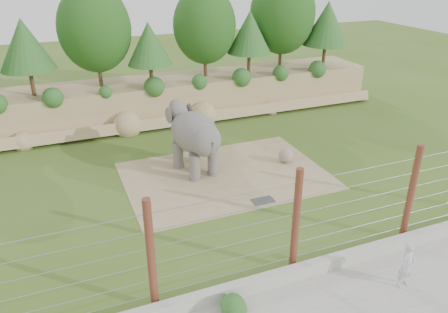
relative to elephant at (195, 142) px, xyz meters
name	(u,v)px	position (x,y,z in m)	size (l,w,h in m)	color
ground	(241,207)	(0.73, -4.13, -1.63)	(90.00, 90.00, 0.00)	#3F621A
back_embankment	(171,58)	(1.32, 8.55, 2.33)	(30.00, 5.52, 8.77)	tan
dirt_patch	(226,176)	(1.23, -1.13, -1.62)	(10.00, 7.00, 0.02)	#9A7E5B
drain_grate	(263,201)	(1.86, -4.08, -1.60)	(1.00, 0.60, 0.03)	#262628
elephant	(195,142)	(0.00, 0.00, 0.00)	(1.73, 4.04, 3.27)	#645D59
stone_ball	(286,155)	(4.80, -0.90, -1.22)	(0.78, 0.78, 0.78)	gray
retaining_wall	(300,271)	(0.73, -9.13, -1.38)	(26.00, 0.35, 0.50)	#A3A097
barrier_fence	(296,221)	(0.73, -8.63, 0.37)	(20.26, 0.26, 4.00)	#5A2415
walkway_shrub	(231,307)	(-2.22, -9.93, -1.24)	(0.77, 0.77, 0.77)	#255623
zookeeper	(407,265)	(3.77, -10.82, -0.76)	(0.63, 0.41, 1.72)	#ACAFB6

